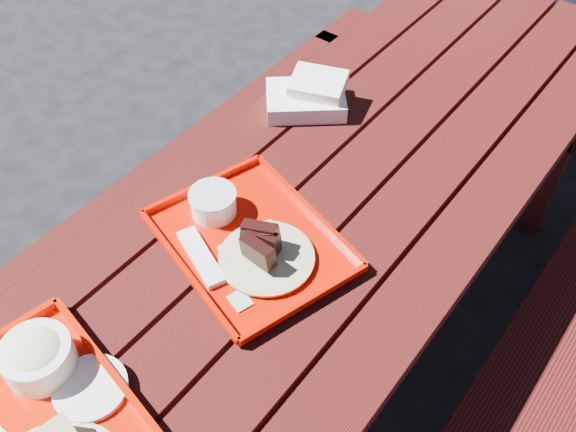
# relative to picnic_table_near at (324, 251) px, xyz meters

# --- Properties ---
(ground) EXTENTS (60.00, 60.00, 0.00)m
(ground) POSITION_rel_picnic_table_near_xyz_m (0.00, 0.00, -0.56)
(ground) COLOR black
(ground) RESTS_ON ground
(picnic_table_near) EXTENTS (1.41, 2.40, 0.75)m
(picnic_table_near) POSITION_rel_picnic_table_near_xyz_m (0.00, 0.00, 0.00)
(picnic_table_near) COLOR #45110D
(picnic_table_near) RESTS_ON ground
(far_tray) EXTENTS (0.49, 0.43, 0.07)m
(far_tray) POSITION_rel_picnic_table_near_xyz_m (-0.06, -0.22, 0.21)
(far_tray) COLOR red
(far_tray) RESTS_ON picnic_table_near
(white_cloth) EXTENTS (0.25, 0.25, 0.08)m
(white_cloth) POSITION_rel_picnic_table_near_xyz_m (-0.24, 0.25, 0.23)
(white_cloth) COLOR white
(white_cloth) RESTS_ON picnic_table_near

